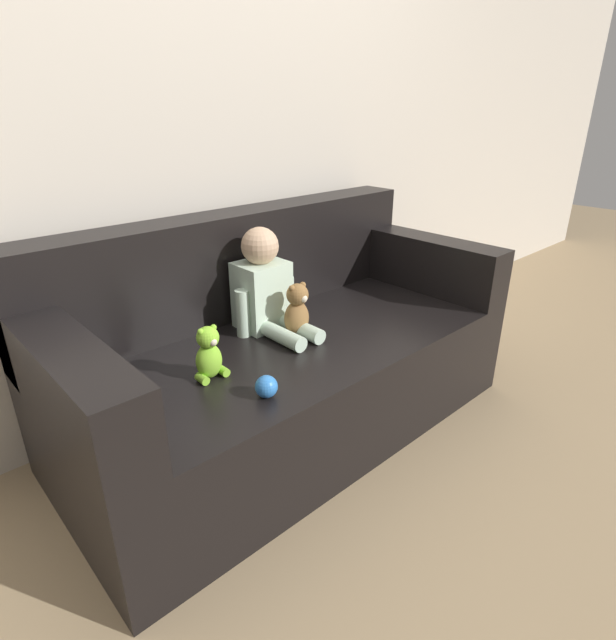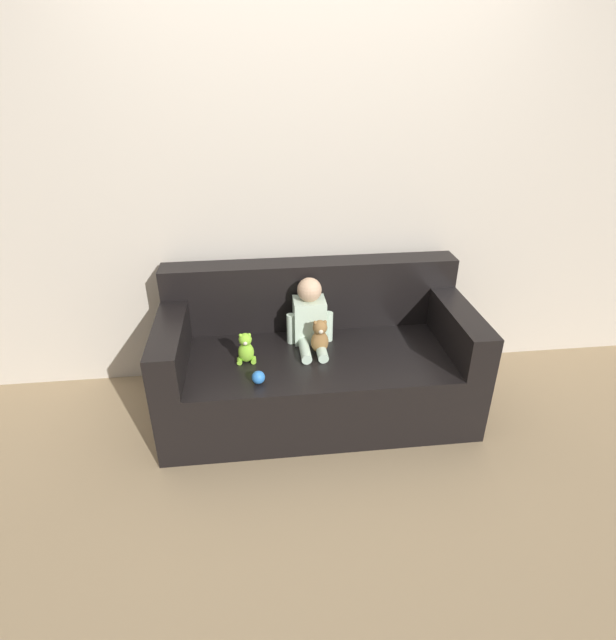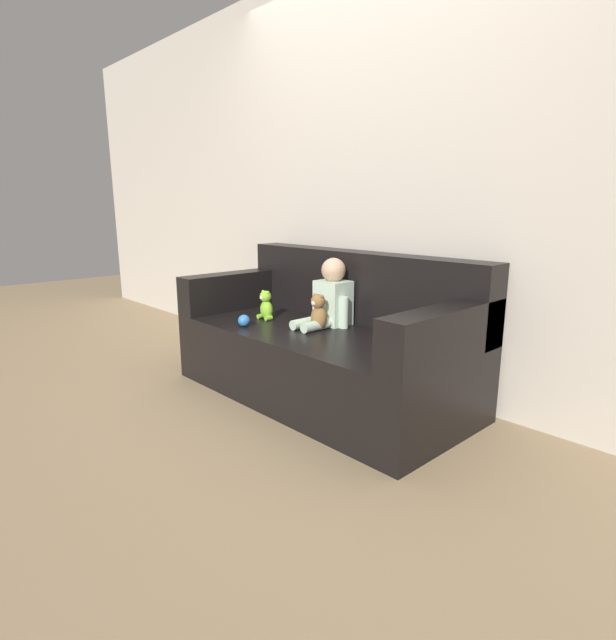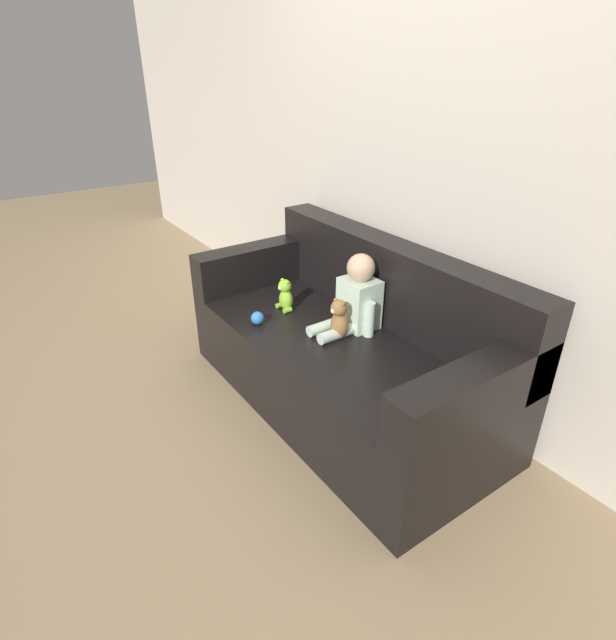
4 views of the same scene
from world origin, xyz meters
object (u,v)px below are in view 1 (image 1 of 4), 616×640
Objects in this scene: plush_toy_side at (209,354)px; toy_ball at (266,387)px; teddy_bear_brown at (297,310)px; person_baby at (265,289)px; couch at (283,355)px.

toy_ball is (0.06, -0.22, -0.05)m from plush_toy_side.
teddy_bear_brown is at bearing 36.33° from toy_ball.
person_baby is 0.16m from teddy_bear_brown.
teddy_bear_brown is at bearing 6.74° from plush_toy_side.
couch is 0.51m from toy_ball.
plush_toy_side is (-0.42, -0.05, -0.02)m from teddy_bear_brown.
couch is 0.28m from person_baby.
teddy_bear_brown reaches higher than toy_ball.
toy_ball is (-0.32, -0.41, -0.13)m from person_baby.
plush_toy_side is (-0.38, -0.19, -0.08)m from person_baby.
person_baby is at bearing 106.40° from teddy_bear_brown.
teddy_bear_brown is (0.01, -0.08, 0.22)m from couch.
plush_toy_side is at bearing -153.55° from person_baby.
couch reaches higher than person_baby.
plush_toy_side is 2.61× the size of toy_ball.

